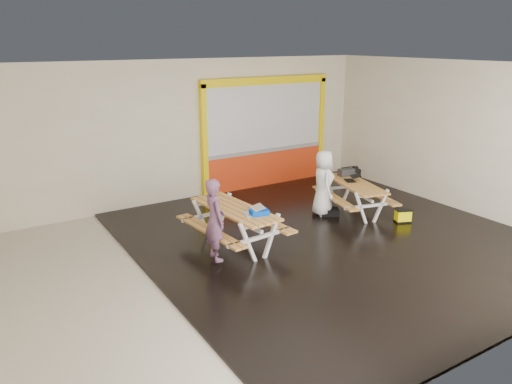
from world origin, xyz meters
TOP-DOWN VIEW (x-y plane):
  - room at (0.00, 0.00)m, footprint 10.02×8.02m
  - deck at (1.25, 0.00)m, footprint 7.50×7.98m
  - kiosk at (2.20, 3.93)m, footprint 3.88×0.16m
  - picnic_table_left at (-0.62, 0.70)m, footprint 1.62×2.23m
  - picnic_table_right at (2.72, 0.92)m, footprint 1.70×2.15m
  - person_left at (-1.28, 0.23)m, footprint 0.41×0.58m
  - person_right at (2.00, 1.21)m, footprint 0.73×0.87m
  - laptop_left at (-0.50, 0.20)m, footprint 0.42×0.39m
  - laptop_right at (2.77, 1.09)m, footprint 0.43×0.41m
  - blue_pouch at (-0.41, 0.12)m, footprint 0.38×0.30m
  - toolbox at (2.96, 1.51)m, footprint 0.41×0.24m
  - backpack at (3.33, 1.60)m, footprint 0.29×0.23m
  - dark_case at (2.12, 1.07)m, footprint 0.50×0.47m
  - fluke_bag at (3.21, -0.14)m, footprint 0.40×0.33m

SIDE VIEW (x-z plane):
  - deck at x=1.25m, z-range 0.00..0.05m
  - dark_case at x=2.12m, z-range 0.05..0.20m
  - fluke_bag at x=3.21m, z-range 0.04..0.34m
  - picnic_table_right at x=2.72m, z-range 0.20..0.97m
  - picnic_table_left at x=-0.62m, z-range 0.22..1.06m
  - backpack at x=3.33m, z-range 0.48..0.92m
  - person_right at x=2.00m, z-range 0.04..1.56m
  - laptop_right at x=2.77m, z-range 0.74..0.88m
  - toolbox at x=2.96m, z-range 0.74..0.96m
  - person_left at x=-1.28m, z-range 0.12..1.63m
  - blue_pouch at x=-0.41m, z-range 0.84..0.94m
  - laptop_left at x=-0.50m, z-range 0.81..0.96m
  - kiosk at x=2.20m, z-range -0.06..2.94m
  - room at x=0.00m, z-range -0.01..3.51m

